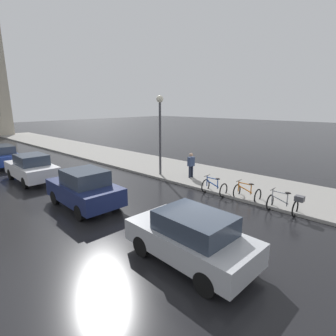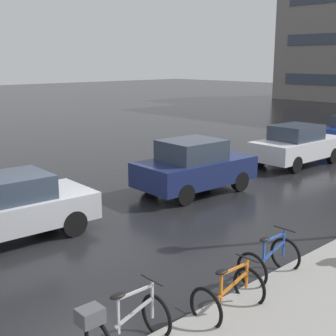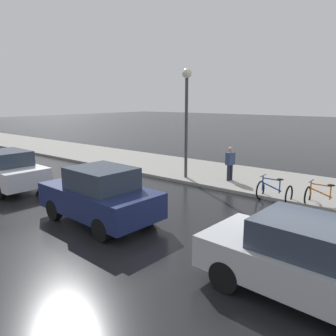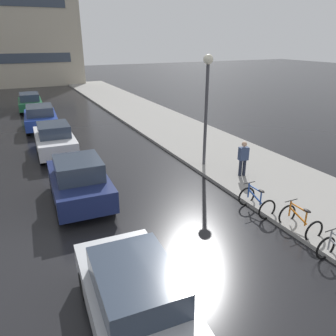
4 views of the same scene
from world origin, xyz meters
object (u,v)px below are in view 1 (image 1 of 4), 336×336
Objects in this scene: car_navy at (85,189)px; car_white at (32,168)px; streetlamp at (160,122)px; bicycle_second at (247,193)px; bicycle_third at (214,187)px; car_blue at (0,156)px; bicycle_nearest at (286,203)px; car_silver at (191,237)px; pedestrian at (191,165)px.

car_white is (-0.01, 6.02, -0.04)m from car_navy.
bicycle_second is at bearing -92.91° from streetlamp.
bicycle_third is at bearing -98.27° from streetlamp.
car_blue is at bearing 120.18° from streetlamp.
bicycle_third is 10.80m from car_white.
bicycle_nearest is at bearing -101.25° from bicycle_second.
car_white is at bearing 112.15° from bicycle_nearest.
bicycle_third reaches higher than bicycle_second.
car_silver reaches higher than bicycle_third.
pedestrian is (1.05, 4.20, 0.54)m from bicycle_second.
pedestrian is 3.23m from streetlamp.
bicycle_nearest is 0.83× the size of pedestrian.
streetlamp is at bearing -39.50° from car_white.
car_blue is at bearing 89.90° from car_silver.
car_white is at bearing -88.84° from car_blue.
bicycle_nearest is 19.25m from car_blue.
car_blue is at bearing 90.63° from car_navy.
streetlamp is at bearing 10.46° from car_navy.
car_blue is (0.03, 17.67, 0.02)m from car_silver.
bicycle_second is 4.36m from pedestrian.
car_navy is at bearing 127.17° from bicycle_nearest.
car_silver is 6.12m from car_navy.
bicycle_second is 0.28× the size of car_blue.
pedestrian is at bearing 37.87° from car_silver.
car_white is 8.17m from streetlamp.
car_white is (-5.32, 9.39, 0.42)m from bicycle_third.
car_navy is (0.16, 6.12, 0.05)m from car_silver.
bicycle_second is (0.39, 1.94, -0.11)m from bicycle_nearest.
bicycle_third is at bearing -32.47° from car_navy.
car_white is at bearing 117.20° from bicycle_second.
car_silver is 0.79× the size of streetlamp.
streetlamp is at bearing -59.82° from car_blue.
car_white reaches higher than bicycle_third.
streetlamp reaches higher than bicycle_nearest.
bicycle_nearest reaches higher than bicycle_second.
car_silver is 17.67m from car_blue.
bicycle_second is 12.38m from car_white.
pedestrian is at bearing -68.66° from streetlamp.
pedestrian is at bearing -45.44° from car_white.
bicycle_nearest is 8.71m from car_navy.
car_blue reaches higher than bicycle_nearest.
bicycle_second is 0.70× the size of pedestrian.
streetlamp is (5.95, 1.10, 2.60)m from car_navy.
car_navy is at bearing 88.52° from car_silver.
bicycle_second is at bearing -103.99° from pedestrian.
bicycle_second is 6.82m from streetlamp.
pedestrian is (6.85, 5.33, 0.14)m from car_silver.
streetlamp is (6.08, -10.45, 2.63)m from car_blue.
car_white reaches higher than car_silver.
car_navy is (-5.30, 3.37, 0.45)m from bicycle_third.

